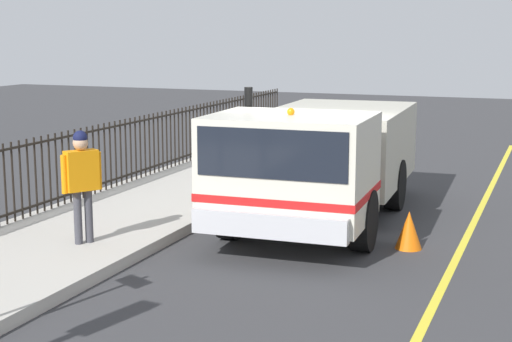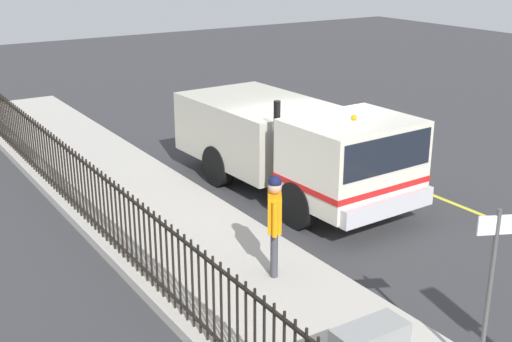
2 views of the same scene
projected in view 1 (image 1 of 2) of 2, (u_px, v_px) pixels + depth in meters
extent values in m
plane|color=#38383A|center=(311.00, 227.00, 13.52)|extent=(56.11, 56.11, 0.00)
cube|color=#B7B2A8|center=(146.00, 207.00, 14.68)|extent=(3.02, 25.50, 0.18)
cube|color=yellow|center=(464.00, 242.00, 12.57)|extent=(0.12, 22.95, 0.01)
cube|color=silver|center=(290.00, 168.00, 11.94)|extent=(2.51, 2.05, 1.63)
cube|color=black|center=(291.00, 145.00, 11.88)|extent=(2.32, 2.08, 0.72)
cube|color=beige|center=(339.00, 145.00, 15.01)|extent=(2.58, 3.75, 1.42)
cube|color=silver|center=(269.00, 226.00, 11.08)|extent=(2.32, 0.30, 0.36)
cube|color=red|center=(290.00, 190.00, 12.00)|extent=(2.54, 2.07, 0.12)
cylinder|color=black|center=(364.00, 220.00, 12.00)|extent=(0.34, 0.97, 0.96)
cylinder|color=black|center=(231.00, 210.00, 12.71)|extent=(0.34, 0.97, 0.96)
cylinder|color=black|center=(395.00, 185.00, 14.78)|extent=(0.34, 0.97, 0.96)
cylinder|color=black|center=(285.00, 178.00, 15.49)|extent=(0.34, 0.97, 0.96)
sphere|color=orange|center=(291.00, 112.00, 11.78)|extent=(0.12, 0.12, 0.12)
cylinder|color=black|center=(249.00, 144.00, 13.25)|extent=(0.14, 0.14, 1.95)
cube|color=orange|center=(81.00, 170.00, 11.66)|extent=(0.45, 0.53, 0.61)
sphere|color=tan|center=(80.00, 143.00, 11.59)|extent=(0.23, 0.23, 0.23)
sphere|color=#14193F|center=(80.00, 138.00, 11.57)|extent=(0.22, 0.22, 0.22)
cylinder|color=#3F3F47|center=(78.00, 218.00, 11.74)|extent=(0.12, 0.12, 0.82)
cylinder|color=#3F3F47|center=(89.00, 216.00, 11.84)|extent=(0.12, 0.12, 0.82)
cylinder|color=orange|center=(64.00, 174.00, 11.51)|extent=(0.09, 0.09, 0.58)
cylinder|color=orange|center=(99.00, 171.00, 11.82)|extent=(0.09, 0.09, 0.58)
cylinder|color=black|center=(277.00, 110.00, 24.94)|extent=(0.04, 0.04, 1.36)
cylinder|color=black|center=(275.00, 110.00, 24.75)|extent=(0.04, 0.04, 1.36)
cylinder|color=black|center=(273.00, 111.00, 24.57)|extent=(0.04, 0.04, 1.36)
cylinder|color=black|center=(270.00, 112.00, 24.38)|extent=(0.04, 0.04, 1.36)
cylinder|color=black|center=(268.00, 112.00, 24.20)|extent=(0.04, 0.04, 1.36)
cylinder|color=black|center=(266.00, 113.00, 24.01)|extent=(0.04, 0.04, 1.36)
cylinder|color=black|center=(263.00, 113.00, 23.83)|extent=(0.04, 0.04, 1.36)
cylinder|color=black|center=(261.00, 114.00, 23.64)|extent=(0.04, 0.04, 1.36)
cylinder|color=black|center=(259.00, 115.00, 23.45)|extent=(0.04, 0.04, 1.36)
cylinder|color=black|center=(256.00, 115.00, 23.27)|extent=(0.04, 0.04, 1.36)
cylinder|color=black|center=(254.00, 116.00, 23.08)|extent=(0.04, 0.04, 1.36)
cylinder|color=black|center=(251.00, 117.00, 22.90)|extent=(0.04, 0.04, 1.36)
cylinder|color=black|center=(249.00, 118.00, 22.71)|extent=(0.04, 0.04, 1.36)
cylinder|color=black|center=(246.00, 118.00, 22.53)|extent=(0.04, 0.04, 1.36)
cylinder|color=black|center=(243.00, 119.00, 22.34)|extent=(0.04, 0.04, 1.36)
cylinder|color=black|center=(241.00, 120.00, 22.16)|extent=(0.04, 0.04, 1.36)
cylinder|color=black|center=(238.00, 120.00, 21.97)|extent=(0.04, 0.04, 1.36)
cylinder|color=black|center=(235.00, 121.00, 21.79)|extent=(0.04, 0.04, 1.36)
cylinder|color=black|center=(232.00, 122.00, 21.60)|extent=(0.04, 0.04, 1.36)
cylinder|color=black|center=(229.00, 123.00, 21.41)|extent=(0.04, 0.04, 1.36)
cylinder|color=black|center=(226.00, 124.00, 21.23)|extent=(0.04, 0.04, 1.36)
cylinder|color=black|center=(223.00, 124.00, 21.04)|extent=(0.04, 0.04, 1.36)
cylinder|color=black|center=(220.00, 125.00, 20.86)|extent=(0.04, 0.04, 1.36)
cylinder|color=black|center=(217.00, 126.00, 20.67)|extent=(0.04, 0.04, 1.36)
cylinder|color=black|center=(214.00, 127.00, 20.49)|extent=(0.04, 0.04, 1.36)
cylinder|color=black|center=(211.00, 128.00, 20.30)|extent=(0.04, 0.04, 1.36)
cylinder|color=black|center=(207.00, 129.00, 20.12)|extent=(0.04, 0.04, 1.36)
cylinder|color=black|center=(204.00, 130.00, 19.93)|extent=(0.04, 0.04, 1.36)
cylinder|color=black|center=(201.00, 131.00, 19.75)|extent=(0.04, 0.04, 1.36)
cylinder|color=black|center=(197.00, 132.00, 19.56)|extent=(0.04, 0.04, 1.36)
cylinder|color=black|center=(194.00, 133.00, 19.38)|extent=(0.04, 0.04, 1.36)
cylinder|color=black|center=(190.00, 134.00, 19.19)|extent=(0.04, 0.04, 1.36)
cylinder|color=black|center=(186.00, 135.00, 19.00)|extent=(0.04, 0.04, 1.36)
cylinder|color=black|center=(183.00, 136.00, 18.82)|extent=(0.04, 0.04, 1.36)
cylinder|color=black|center=(179.00, 137.00, 18.63)|extent=(0.04, 0.04, 1.36)
cylinder|color=black|center=(175.00, 138.00, 18.45)|extent=(0.04, 0.04, 1.36)
cylinder|color=black|center=(171.00, 139.00, 18.26)|extent=(0.04, 0.04, 1.36)
cylinder|color=black|center=(167.00, 140.00, 18.08)|extent=(0.04, 0.04, 1.36)
cylinder|color=black|center=(163.00, 141.00, 17.89)|extent=(0.04, 0.04, 1.36)
cylinder|color=black|center=(158.00, 142.00, 17.71)|extent=(0.04, 0.04, 1.36)
cylinder|color=black|center=(154.00, 143.00, 17.52)|extent=(0.04, 0.04, 1.36)
cylinder|color=black|center=(150.00, 145.00, 17.34)|extent=(0.04, 0.04, 1.36)
cylinder|color=black|center=(145.00, 146.00, 17.15)|extent=(0.04, 0.04, 1.36)
cylinder|color=black|center=(140.00, 147.00, 16.97)|extent=(0.04, 0.04, 1.36)
cylinder|color=black|center=(136.00, 148.00, 16.78)|extent=(0.04, 0.04, 1.36)
cylinder|color=black|center=(131.00, 150.00, 16.59)|extent=(0.04, 0.04, 1.36)
cylinder|color=black|center=(126.00, 151.00, 16.41)|extent=(0.04, 0.04, 1.36)
cylinder|color=black|center=(121.00, 152.00, 16.22)|extent=(0.04, 0.04, 1.36)
cylinder|color=black|center=(116.00, 154.00, 16.04)|extent=(0.04, 0.04, 1.36)
cylinder|color=black|center=(110.00, 155.00, 15.85)|extent=(0.04, 0.04, 1.36)
cylinder|color=black|center=(105.00, 157.00, 15.67)|extent=(0.04, 0.04, 1.36)
cylinder|color=black|center=(99.00, 158.00, 15.48)|extent=(0.04, 0.04, 1.36)
cylinder|color=black|center=(94.00, 160.00, 15.30)|extent=(0.04, 0.04, 1.36)
cylinder|color=black|center=(88.00, 161.00, 15.11)|extent=(0.04, 0.04, 1.36)
cylinder|color=black|center=(82.00, 163.00, 14.93)|extent=(0.04, 0.04, 1.36)
cylinder|color=black|center=(76.00, 165.00, 14.74)|extent=(0.04, 0.04, 1.36)
cylinder|color=black|center=(70.00, 167.00, 14.56)|extent=(0.04, 0.04, 1.36)
cylinder|color=black|center=(63.00, 168.00, 14.37)|extent=(0.04, 0.04, 1.36)
cylinder|color=black|center=(57.00, 170.00, 14.18)|extent=(0.04, 0.04, 1.36)
cylinder|color=black|center=(50.00, 172.00, 14.00)|extent=(0.04, 0.04, 1.36)
cylinder|color=black|center=(43.00, 174.00, 13.81)|extent=(0.04, 0.04, 1.36)
cylinder|color=black|center=(36.00, 176.00, 13.63)|extent=(0.04, 0.04, 1.36)
cylinder|color=black|center=(28.00, 178.00, 13.44)|extent=(0.04, 0.04, 1.36)
cylinder|color=black|center=(21.00, 180.00, 13.26)|extent=(0.04, 0.04, 1.36)
cylinder|color=black|center=(13.00, 182.00, 13.07)|extent=(0.04, 0.04, 1.36)
cylinder|color=black|center=(5.00, 184.00, 12.89)|extent=(0.04, 0.04, 1.36)
cube|color=black|center=(84.00, 133.00, 14.92)|extent=(0.04, 21.68, 0.04)
cube|color=black|center=(86.00, 189.00, 15.11)|extent=(0.04, 21.68, 0.04)
cone|color=orange|center=(409.00, 230.00, 12.14)|extent=(0.42, 0.42, 0.60)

